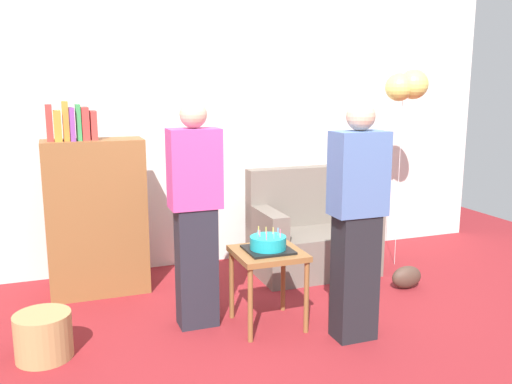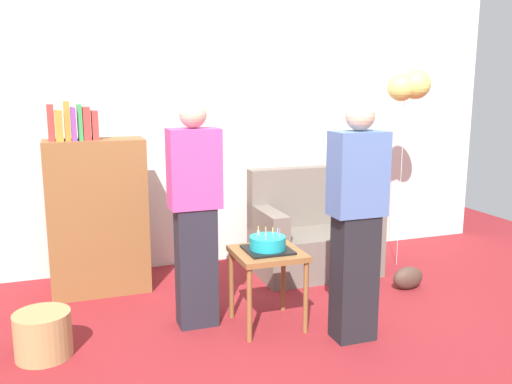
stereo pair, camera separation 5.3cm
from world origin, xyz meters
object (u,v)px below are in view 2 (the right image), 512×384
Objects in this scene: bookshelf at (97,213)px; handbag at (408,278)px; birthday_cake at (268,244)px; wicker_basket at (43,335)px; couch at (312,235)px; person_blowing_candles at (195,214)px; side_table at (268,262)px; balloon_bunch at (409,86)px; person_holding_cake at (356,222)px.

handbag is (2.50, -0.83, -0.58)m from bookshelf.
wicker_basket is at bearing 178.56° from birthday_cake.
couch is 1.61m from person_blowing_candles.
bookshelf is at bearing 135.18° from side_table.
person_blowing_candles is at bearing -148.33° from couch.
balloon_bunch is (2.82, -0.25, 1.04)m from bookshelf.
handbag is at bearing -51.88° from couch.
handbag is 0.15× the size of balloon_bunch.
wicker_basket is (-2.36, -0.96, -0.19)m from couch.
person_blowing_candles is 1.13m from person_holding_cake.
couch is 0.68× the size of bookshelf.
handbag is 1.76m from balloon_bunch.
couch is 0.59× the size of balloon_bunch.
bookshelf is 1.26m from wicker_basket.
person_holding_cake is 4.53× the size of wicker_basket.
person_blowing_candles is at bearing 8.22° from wicker_basket.
person_holding_cake is at bearing -144.10° from handbag.
side_table is 1.47m from handbag.
couch is at bearing 128.12° from handbag.
person_blowing_candles is 2.46m from balloon_bunch.
side_table reaches higher than wicker_basket.
bookshelf reaches higher than wicker_basket.
person_holding_cake is 1.34m from handbag.
bookshelf is at bearing 130.09° from person_blowing_candles.
couch reaches higher than side_table.
bookshelf is at bearing 67.97° from wicker_basket.
person_holding_cake is (1.59, -1.49, 0.15)m from bookshelf.
bookshelf is 4.47× the size of wicker_basket.
person_holding_cake reaches higher than birthday_cake.
wicker_basket reaches higher than handbag.
side_table is 0.13m from birthday_cake.
handbag is (1.39, 0.27, -0.52)m from birthday_cake.
couch is at bearing 37.19° from person_blowing_candles.
bookshelf is 2.84× the size of side_table.
side_table is 2.28m from balloon_bunch.
person_blowing_candles reaches higher than bookshelf.
couch is 0.67× the size of person_blowing_candles.
person_holding_cake is at bearing -25.46° from person_blowing_candles.
person_holding_cake is at bearing -11.96° from wicker_basket.
bookshelf is 5.74× the size of handbag.
person_holding_cake is 5.82× the size of handbag.
side_table is at bearing -16.17° from person_blowing_candles.
bookshelf is 0.99× the size of person_blowing_candles.
balloon_bunch reaches higher than person_blowing_candles.
couch is at bearing 170.74° from balloon_bunch.
couch reaches higher than handbag.
bookshelf reaches higher than birthday_cake.
side_table is at bearing -153.58° from balloon_bunch.
couch is at bearing 22.07° from wicker_basket.
wicker_basket is 1.29× the size of handbag.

